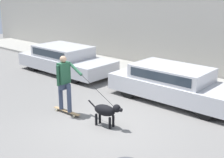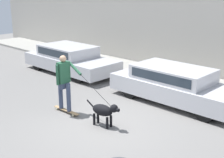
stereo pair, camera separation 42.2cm
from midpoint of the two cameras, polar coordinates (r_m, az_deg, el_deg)
name	(u,v)px [view 2 (the right image)]	position (r m, az deg, el deg)	size (l,w,h in m)	color
ground_plane	(104,125)	(8.70, -0.13, -8.50)	(36.00, 36.00, 0.00)	slate
back_wall	(217,24)	(13.29, 19.55, 9.47)	(32.00, 0.30, 4.52)	#ADA89E
sidewalk_curb	(196,84)	(12.58, 16.10, -0.86)	(30.00, 2.25, 0.12)	gray
parked_car_0	(70,59)	(13.93, -6.82, 3.60)	(4.58, 1.85, 1.19)	black
parked_car_1	(175,85)	(10.43, 12.68, -1.11)	(4.50, 1.66, 1.18)	black
dog	(104,111)	(8.48, -0.04, -5.82)	(1.10, 0.40, 0.71)	black
skateboarder	(64,81)	(9.30, -7.46, -0.29)	(2.37, 0.54, 1.77)	beige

